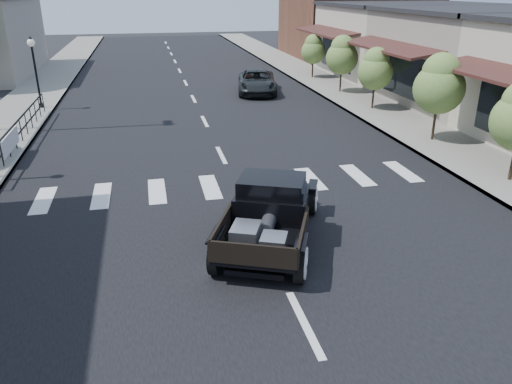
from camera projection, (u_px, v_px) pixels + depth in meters
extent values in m
plane|color=black|center=(266.00, 247.00, 11.76)|extent=(120.00, 120.00, 0.00)
cube|color=black|center=(198.00, 107.00, 25.30)|extent=(14.00, 80.00, 0.02)
cube|color=gray|center=(18.00, 114.00, 23.59)|extent=(3.00, 80.00, 0.15)
cube|color=gray|center=(354.00, 98.00, 26.96)|extent=(3.00, 80.00, 0.15)
cube|color=gray|center=(491.00, 59.00, 25.61)|extent=(10.00, 9.00, 4.50)
cube|color=#BDB1A0|center=(406.00, 41.00, 33.73)|extent=(10.00, 9.00, 4.50)
cube|color=brown|center=(356.00, 14.00, 42.38)|extent=(11.00, 10.00, 7.00)
imported|color=black|center=(257.00, 82.00, 28.41)|extent=(2.91, 4.88, 1.27)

